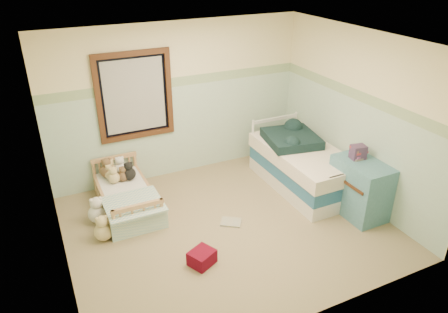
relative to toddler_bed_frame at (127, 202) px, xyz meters
name	(u,v)px	position (x,y,z in m)	size (l,w,h in m)	color
floor	(228,226)	(1.13, -1.05, -0.10)	(4.20, 3.60, 0.02)	olive
ceiling	(228,42)	(1.13, -1.05, 2.42)	(4.20, 3.60, 0.02)	white
wall_back	(178,101)	(1.13, 0.75, 1.16)	(4.20, 0.04, 2.50)	beige
wall_front	(315,219)	(1.13, -2.85, 1.16)	(4.20, 0.04, 2.50)	beige
wall_left	(50,180)	(-0.97, -1.05, 1.16)	(0.04, 3.60, 2.50)	beige
wall_right	(358,118)	(3.23, -1.05, 1.16)	(0.04, 3.60, 2.50)	beige
wainscot_mint	(180,130)	(1.13, 0.74, 0.66)	(4.20, 0.01, 1.50)	#A9CBB2
border_strip	(178,82)	(1.13, 0.74, 1.48)	(4.20, 0.01, 0.15)	#38653F
window_frame	(135,96)	(0.43, 0.71, 1.36)	(1.16, 0.06, 1.36)	#46250F
window_blinds	(135,96)	(0.43, 0.72, 1.36)	(0.92, 0.01, 1.12)	#BBBBB4
toddler_bed_frame	(127,202)	(0.00, 0.00, 0.00)	(0.71, 1.42, 0.18)	#A5704E
toddler_mattress	(126,194)	(0.00, 0.00, 0.15)	(0.65, 1.35, 0.12)	white
patchwork_quilt	(134,204)	(0.00, -0.44, 0.23)	(0.77, 0.71, 0.03)	#619FBC
plush_bed_brown	(107,171)	(-0.15, 0.50, 0.32)	(0.22, 0.22, 0.22)	brown
plush_bed_white	(120,168)	(0.05, 0.50, 0.31)	(0.20, 0.20, 0.20)	white
plush_bed_tan	(114,178)	(-0.10, 0.28, 0.30)	(0.17, 0.17, 0.17)	#D4BA7C
plush_bed_dark	(129,174)	(0.13, 0.28, 0.31)	(0.20, 0.20, 0.20)	black
plush_floor_cream	(98,214)	(-0.46, -0.18, 0.04)	(0.27, 0.27, 0.27)	silver
plush_floor_tan	(103,232)	(-0.47, -0.61, 0.03)	(0.25, 0.25, 0.25)	#D4BA7C
twin_bed_frame	(302,180)	(2.68, -0.59, 0.02)	(0.91, 1.82, 0.22)	white
twin_boxspring	(303,168)	(2.68, -0.59, 0.24)	(0.91, 1.82, 0.22)	#1F4F7F
twin_mattress	(304,156)	(2.68, -0.59, 0.46)	(0.95, 1.86, 0.22)	silver
teal_blanket	(291,138)	(2.63, -0.29, 0.64)	(0.77, 0.82, 0.14)	black
dresser	(360,188)	(2.97, -1.56, 0.32)	(0.51, 0.82, 0.82)	#3C6F78
book_stack	(358,152)	(2.97, -1.42, 0.82)	(0.20, 0.15, 0.20)	#4F2629
red_pillow	(202,258)	(0.51, -1.61, 0.00)	(0.29, 0.25, 0.18)	#A20727
floor_book	(231,222)	(1.21, -1.01, -0.08)	(0.28, 0.22, 0.03)	yellow
extra_plush_0	(123,176)	(0.04, 0.29, 0.29)	(0.16, 0.16, 0.16)	brown
extra_plush_1	(110,174)	(-0.13, 0.44, 0.29)	(0.16, 0.16, 0.16)	#D4BA7C
extra_plush_2	(111,170)	(-0.10, 0.53, 0.30)	(0.19, 0.19, 0.19)	#D4BA7C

